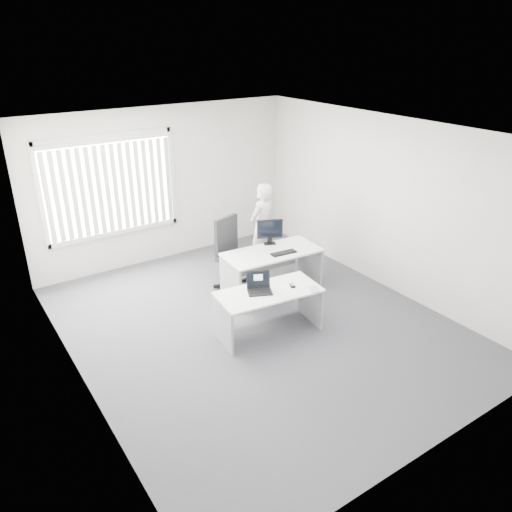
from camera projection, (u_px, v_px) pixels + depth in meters
ground at (257, 324)px, 7.35m from camera, size 6.00×6.00×0.00m
wall_back at (164, 185)px, 9.05m from camera, size 5.00×0.02×2.80m
wall_front at (442, 339)px, 4.51m from camera, size 5.00×0.02×2.80m
wall_left at (69, 284)px, 5.50m from camera, size 0.02×6.00×2.80m
wall_right at (385, 204)px, 8.05m from camera, size 0.02×6.00×2.80m
ceiling at (257, 132)px, 6.20m from camera, size 5.00×6.00×0.02m
window at (110, 186)px, 8.44m from camera, size 2.32×0.06×1.76m
blinds at (112, 189)px, 8.41m from camera, size 2.20×0.10×1.50m
desk_near at (269, 303)px, 6.98m from camera, size 1.51×0.84×0.66m
desk_far at (272, 263)px, 8.10m from camera, size 1.61×0.84×0.71m
office_chair at (235, 265)px, 8.34m from camera, size 0.84×0.84×1.19m
person at (262, 227)px, 8.80m from camera, size 0.67×0.56×1.58m
laptop at (260, 284)px, 6.81m from camera, size 0.42×0.40×0.26m
paper_sheet at (294, 287)px, 7.02m from camera, size 0.32×0.25×0.00m
mouse at (292, 285)px, 7.02m from camera, size 0.10×0.12×0.04m
booklet at (314, 289)px, 6.94m from camera, size 0.21×0.23×0.01m
keyboard at (284, 253)px, 7.94m from camera, size 0.44×0.18×0.02m
monitor at (270, 232)px, 8.21m from camera, size 0.44×0.29×0.43m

